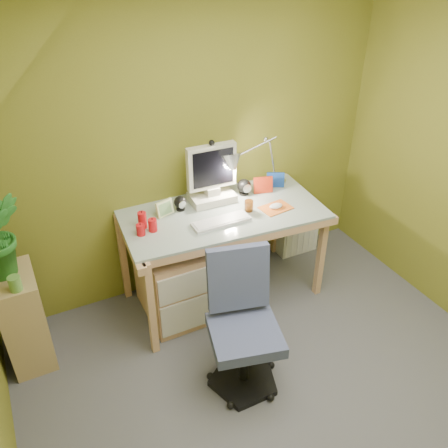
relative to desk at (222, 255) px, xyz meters
name	(u,v)px	position (x,y,z in m)	size (l,w,h in m)	color
floor	(295,414)	(-0.10, -1.23, -0.41)	(3.20, 3.20, 0.01)	#535358
wall_back	(188,146)	(-0.10, 0.37, 0.80)	(3.20, 0.01, 2.40)	olive
slope_ceiling	(94,188)	(-1.10, -1.23, 1.45)	(1.10, 3.20, 1.10)	white
desk	(222,255)	(0.00, 0.00, 0.00)	(1.50, 0.75, 0.80)	tan
monitor	(212,168)	(0.00, 0.18, 0.68)	(0.40, 0.23, 0.55)	silver
speaker_left	(180,203)	(-0.27, 0.16, 0.46)	(0.09, 0.09, 0.11)	black
speaker_right	(244,187)	(0.27, 0.16, 0.47)	(0.11, 0.11, 0.13)	black
keyboard	(221,222)	(-0.08, -0.14, 0.41)	(0.43, 0.14, 0.02)	silver
mousepad	(276,208)	(0.38, -0.14, 0.40)	(0.23, 0.16, 0.01)	orange
mouse	(276,206)	(0.38, -0.14, 0.42)	(0.11, 0.07, 0.04)	white
amber_tumbler	(249,206)	(0.18, -0.08, 0.44)	(0.07, 0.07, 0.08)	#9C4E16
candle_cluster	(144,223)	(-0.60, 0.01, 0.46)	(0.16, 0.14, 0.12)	red
photo_frame_red	(263,185)	(0.42, 0.12, 0.47)	(0.15, 0.02, 0.13)	#B42B13
photo_frame_blue	(275,180)	(0.56, 0.16, 0.46)	(0.14, 0.02, 0.12)	navy
photo_frame_green	(165,208)	(-0.40, 0.14, 0.46)	(0.14, 0.02, 0.12)	beige
desk_lamp	(264,151)	(0.45, 0.18, 0.73)	(0.61, 0.26, 0.65)	silver
side_ledge	(24,319)	(-1.50, 0.00, -0.04)	(0.27, 0.41, 0.72)	tan
green_cup	(15,283)	(-1.48, -0.15, 0.37)	(0.08, 0.08, 0.10)	#5D943D
task_chair	(245,334)	(-0.27, -0.87, 0.04)	(0.49, 0.49, 0.89)	#41486A
radiator	(297,234)	(0.90, 0.25, -0.22)	(0.37, 0.15, 0.37)	silver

